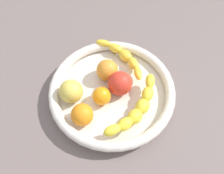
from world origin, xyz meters
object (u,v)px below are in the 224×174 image
(orange_front, at_px, (82,115))
(apple_yellow, at_px, (71,91))
(orange_mid_left, at_px, (107,70))
(tomato_red, at_px, (120,83))
(orange_mid_right, at_px, (102,96))
(banana_draped_left, at_px, (123,56))
(banana_draped_right, at_px, (136,109))
(fruit_bowl, at_px, (112,92))

(orange_front, height_order, apple_yellow, apple_yellow)
(orange_front, height_order, orange_mid_left, orange_mid_left)
(apple_yellow, height_order, tomato_red, tomato_red)
(orange_mid_right, relative_size, tomato_red, 0.74)
(apple_yellow, bearing_deg, banana_draped_left, -111.08)
(banana_draped_left, relative_size, orange_mid_left, 3.01)
(orange_mid_right, xyz_separation_m, apple_yellow, (0.08, 0.03, 0.01))
(banana_draped_left, height_order, orange_front, orange_front)
(orange_front, distance_m, orange_mid_right, 0.08)
(orange_mid_left, bearing_deg, orange_front, 92.69)
(banana_draped_right, bearing_deg, banana_draped_left, -53.85)
(banana_draped_left, xyz_separation_m, tomato_red, (-0.04, 0.10, 0.01))
(banana_draped_right, bearing_deg, orange_mid_right, 2.74)
(banana_draped_left, distance_m, tomato_red, 0.11)
(orange_mid_left, relative_size, tomato_red, 0.92)
(fruit_bowl, xyz_separation_m, apple_yellow, (0.09, 0.07, 0.03))
(orange_front, distance_m, orange_mid_left, 0.16)
(fruit_bowl, bearing_deg, banana_draped_right, 160.44)
(banana_draped_left, xyz_separation_m, orange_mid_right, (-0.01, 0.16, 0.00))
(fruit_bowl, bearing_deg, banana_draped_left, -79.74)
(orange_mid_left, xyz_separation_m, tomato_red, (-0.05, 0.03, 0.00))
(banana_draped_right, bearing_deg, apple_yellow, 10.49)
(tomato_red, bearing_deg, fruit_bowl, 49.59)
(orange_mid_right, bearing_deg, banana_draped_left, -86.91)
(banana_draped_left, height_order, tomato_red, tomato_red)
(orange_front, bearing_deg, banana_draped_right, -146.28)
(orange_front, relative_size, orange_mid_left, 0.94)
(fruit_bowl, relative_size, apple_yellow, 5.40)
(orange_front, relative_size, orange_mid_right, 1.17)
(apple_yellow, distance_m, tomato_red, 0.14)
(banana_draped_left, distance_m, apple_yellow, 0.20)
(orange_front, height_order, orange_mid_right, orange_front)
(banana_draped_left, xyz_separation_m, orange_front, (0.01, 0.23, 0.01))
(orange_front, xyz_separation_m, orange_mid_left, (0.01, -0.15, 0.00))
(orange_mid_left, distance_m, apple_yellow, 0.12)
(banana_draped_left, distance_m, banana_draped_right, 0.19)
(fruit_bowl, height_order, banana_draped_left, banana_draped_left)
(fruit_bowl, distance_m, tomato_red, 0.04)
(banana_draped_left, relative_size, orange_front, 3.20)
(banana_draped_left, relative_size, orange_mid_right, 3.74)
(apple_yellow, bearing_deg, orange_front, 143.48)
(banana_draped_right, relative_size, apple_yellow, 3.46)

